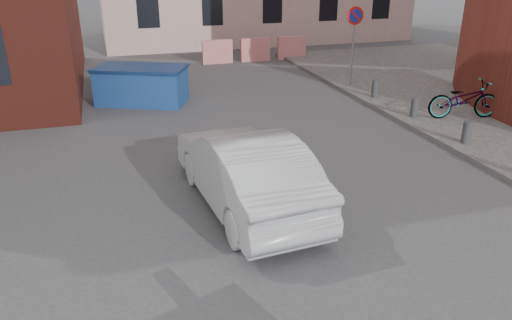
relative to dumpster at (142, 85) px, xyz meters
name	(u,v)px	position (x,y,z in m)	size (l,w,h in m)	color
ground	(281,266)	(1.16, -9.72, -0.58)	(120.00, 120.00, 0.00)	#38383A
no_parking_sign	(354,30)	(7.16, -0.23, 1.43)	(0.60, 0.09, 2.65)	gray
bollards	(467,132)	(7.16, -6.32, -0.19)	(0.22, 9.02, 0.55)	#3A3A3D
barriers	(255,50)	(5.36, 5.28, -0.08)	(4.70, 0.18, 1.00)	red
dumpster	(142,85)	(0.00, 0.00, 0.00)	(3.11, 2.44, 1.16)	navy
silver_car	(246,169)	(1.20, -7.62, 0.14)	(1.54, 4.42, 1.45)	#ACAFB4
bicycle	(464,100)	(8.39, -4.57, 0.06)	(0.70, 2.00, 1.05)	black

